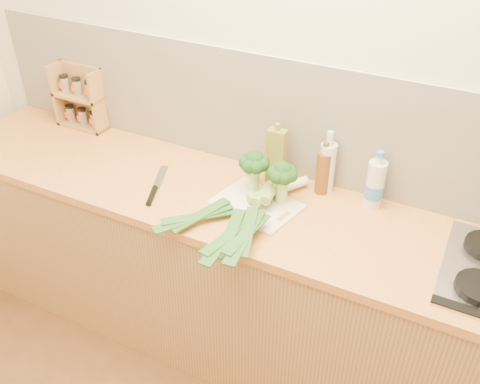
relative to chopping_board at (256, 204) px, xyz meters
The scene contains 14 objects.
room_shell 0.40m from the chopping_board, 84.78° to the left, with size 3.50×3.50×3.50m.
counter 0.46m from the chopping_board, ahead, with size 3.20×0.62×0.90m.
chopping_board is the anchor object (origin of this frame).
broccoli_left 0.17m from the chopping_board, 121.46° to the left, with size 0.13×0.13×0.19m.
broccoli_right 0.17m from the chopping_board, 36.65° to the left, with size 0.13×0.13×0.19m.
leek_front 0.04m from the chopping_board, 163.79° to the right, with size 0.43×0.62×0.04m.
leek_mid 0.06m from the chopping_board, 61.84° to the right, with size 0.10×0.71×0.04m.
leek_back 0.11m from the chopping_board, 45.42° to the right, with size 0.13×0.64×0.04m.
chefs_knife 0.45m from the chopping_board, 165.21° to the right, with size 0.14×0.31×0.02m.
spice_rack 1.15m from the chopping_board, 167.54° to the left, with size 0.27×0.11×0.33m.
oil_tin 0.24m from the chopping_board, 91.60° to the left, with size 0.08×0.05×0.29m.
glass_bottle 0.34m from the chopping_board, 47.82° to the left, with size 0.07×0.07×0.29m.
amber_bottle 0.32m from the chopping_board, 46.91° to the left, with size 0.06×0.06×0.24m.
water_bottle 0.49m from the chopping_board, 27.21° to the left, with size 0.08×0.08×0.24m.
Camera 1 is at (0.73, -0.45, 2.22)m, focal length 40.00 mm.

